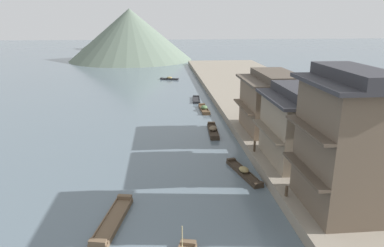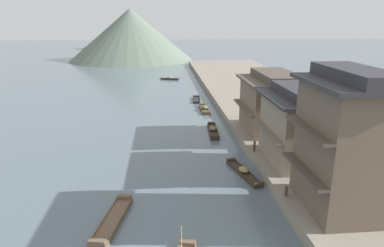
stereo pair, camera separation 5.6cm
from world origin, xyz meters
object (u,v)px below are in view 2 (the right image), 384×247
boat_moored_far (196,100)px  house_waterfront_tall (275,102)px  boat_midriver_upstream (170,79)px  mooring_post_dock_near (286,191)px  house_waterfront_nearest (346,142)px  mooring_post_dock_mid (254,146)px  boat_moored_second (244,172)px  boat_moored_third (204,109)px  house_waterfront_second (298,126)px  boat_midriver_drifting (113,220)px  boat_moored_nearest (213,131)px

boat_moored_far → house_waterfront_tall: bearing=-70.6°
boat_midriver_upstream → mooring_post_dock_near: 52.12m
boat_moored_far → house_waterfront_nearest: bearing=-80.7°
boat_midriver_upstream → mooring_post_dock_mid: mooring_post_dock_mid is taller
boat_moored_second → boat_moored_third: size_ratio=1.07×
boat_midriver_upstream → house_waterfront_tall: (9.95, -37.54, 3.64)m
house_waterfront_second → house_waterfront_tall: bearing=85.3°
boat_midriver_drifting → boat_midriver_upstream: bearing=84.5°
house_waterfront_tall → mooring_post_dock_near: (-3.62, -14.18, -2.64)m
house_waterfront_nearest → house_waterfront_tall: (0.80, 15.77, -1.31)m
boat_moored_nearest → house_waterfront_nearest: (5.31, -17.89, 4.93)m
house_waterfront_tall → mooring_post_dock_mid: house_waterfront_tall is taller
boat_moored_far → boat_moored_nearest: bearing=-89.1°
boat_moored_nearest → house_waterfront_tall: 7.40m
boat_moored_third → mooring_post_dock_near: 26.10m
boat_moored_far → boat_midriver_upstream: 19.79m
boat_moored_nearest → boat_moored_third: 9.68m
house_waterfront_nearest → house_waterfront_second: (0.12, 7.56, -1.31)m
boat_moored_nearest → house_waterfront_second: (5.43, -10.32, 3.62)m
boat_moored_third → boat_midriver_drifting: boat_moored_third is taller
boat_moored_third → boat_midriver_upstream: boat_moored_third is taller
house_waterfront_second → house_waterfront_tall: (0.68, 8.20, -0.01)m
boat_moored_far → mooring_post_dock_near: 32.40m
house_waterfront_second → mooring_post_dock_near: 7.17m
boat_moored_nearest → boat_moored_third: bearing=88.8°
boat_moored_second → house_waterfront_nearest: house_waterfront_nearest is taller
mooring_post_dock_mid → boat_midriver_drifting: bearing=-141.7°
mooring_post_dock_near → boat_moored_third: bearing=95.0°
boat_moored_far → boat_midriver_upstream: size_ratio=1.16×
boat_midriver_drifting → house_waterfront_nearest: house_waterfront_nearest is taller
boat_moored_nearest → boat_moored_far: (-0.25, 15.96, -0.14)m
boat_midriver_drifting → house_waterfront_tall: house_waterfront_tall is taller
boat_moored_second → house_waterfront_nearest: bearing=-57.6°
boat_midriver_upstream → house_waterfront_nearest: 54.32m
boat_midriver_upstream → boat_moored_third: bearing=-81.1°
house_waterfront_nearest → house_waterfront_tall: bearing=87.1°
boat_moored_nearest → boat_moored_far: boat_moored_nearest is taller
mooring_post_dock_mid → house_waterfront_second: bearing=-36.7°
boat_moored_far → house_waterfront_tall: (6.35, -18.08, 3.75)m
boat_moored_nearest → boat_midriver_upstream: boat_moored_nearest is taller
house_waterfront_tall → mooring_post_dock_mid: bearing=-121.0°
house_waterfront_second → mooring_post_dock_mid: house_waterfront_second is taller
boat_midriver_drifting → mooring_post_dock_mid: bearing=38.3°
boat_midriver_upstream → mooring_post_dock_near: bearing=-83.0°
boat_moored_third → boat_moored_far: 6.30m
boat_midriver_upstream → mooring_post_dock_mid: (6.33, -43.56, 1.14)m
boat_moored_nearest → house_waterfront_nearest: 19.30m
boat_moored_third → house_waterfront_nearest: bearing=-79.5°
house_waterfront_nearest → house_waterfront_second: 7.68m
boat_moored_third → mooring_post_dock_mid: size_ratio=5.03×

